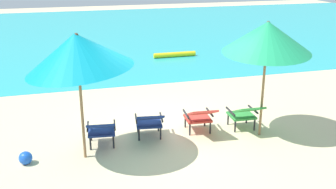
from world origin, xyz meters
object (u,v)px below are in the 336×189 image
at_px(beach_umbrella_right, 267,37).
at_px(beach_ball, 26,158).
at_px(beach_umbrella_left, 77,52).
at_px(lounge_chair_near_right, 200,116).
at_px(swim_buoy, 175,54).
at_px(lounge_chair_far_right, 245,113).
at_px(lounge_chair_far_left, 101,129).
at_px(lounge_chair_near_left, 149,121).

xyz_separation_m(beach_umbrella_right, beach_ball, (-4.64, -0.02, -1.94)).
bearing_deg(beach_umbrella_left, lounge_chair_near_right, 9.81).
bearing_deg(beach_ball, beach_umbrella_left, -1.11).
distance_m(swim_buoy, lounge_chair_far_right, 6.85).
height_order(beach_umbrella_left, beach_umbrella_right, beach_umbrella_right).
distance_m(lounge_chair_far_left, beach_ball, 1.45).
xyz_separation_m(lounge_chair_near_left, beach_ball, (-2.37, -0.41, -0.28)).
bearing_deg(lounge_chair_far_left, beach_ball, -169.14).
distance_m(lounge_chair_far_left, beach_umbrella_left, 1.66).
bearing_deg(swim_buoy, lounge_chair_near_right, -102.07).
distance_m(swim_buoy, beach_ball, 8.63).
distance_m(swim_buoy, lounge_chair_far_left, 7.70).
xyz_separation_m(lounge_chair_near_left, beach_umbrella_right, (2.26, -0.40, 1.65)).
relative_size(lounge_chair_far_left, beach_umbrella_right, 0.38).
xyz_separation_m(lounge_chair_far_left, lounge_chair_near_left, (0.98, 0.15, 0.00)).
distance_m(lounge_chair_near_right, beach_umbrella_right, 2.07).
relative_size(lounge_chair_far_right, beach_umbrella_left, 0.37).
xyz_separation_m(swim_buoy, beach_umbrella_right, (-0.24, -7.10, 1.96)).
bearing_deg(lounge_chair_near_left, lounge_chair_far_left, -171.50).
bearing_deg(beach_ball, lounge_chair_far_left, 10.86).
relative_size(lounge_chair_near_left, lounge_chair_near_right, 1.03).
bearing_deg(beach_umbrella_left, swim_buoy, 61.74).
height_order(lounge_chair_far_left, beach_umbrella_right, beach_umbrella_right).
xyz_separation_m(lounge_chair_far_left, lounge_chair_near_right, (2.05, 0.13, 0.00)).
distance_m(beach_umbrella_left, beach_umbrella_right, 3.59).
xyz_separation_m(swim_buoy, beach_ball, (-4.88, -7.12, 0.02)).
bearing_deg(lounge_chair_far_left, swim_buoy, 63.01).
relative_size(swim_buoy, lounge_chair_near_right, 1.75).
xyz_separation_m(lounge_chair_far_right, beach_ball, (-4.42, -0.29, -0.28)).
bearing_deg(lounge_chair_far_left, beach_umbrella_left, -140.44).
bearing_deg(lounge_chair_near_left, lounge_chair_near_right, -1.00).
distance_m(lounge_chair_far_left, lounge_chair_near_left, 0.99).
bearing_deg(lounge_chair_near_left, lounge_chair_far_right, -3.40).
xyz_separation_m(swim_buoy, lounge_chair_near_right, (-1.44, -6.72, 0.31)).
distance_m(swim_buoy, beach_umbrella_left, 8.33).
bearing_deg(lounge_chair_near_right, lounge_chair_far_left, -176.44).
height_order(lounge_chair_far_left, lounge_chair_near_left, same).
bearing_deg(beach_umbrella_right, beach_umbrella_left, -179.41).
bearing_deg(lounge_chair_near_right, swim_buoy, 77.93).
bearing_deg(swim_buoy, beach_ball, -124.44).
xyz_separation_m(lounge_chair_near_left, lounge_chair_far_right, (2.04, -0.12, 0.00)).
distance_m(lounge_chair_far_right, beach_ball, 4.44).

